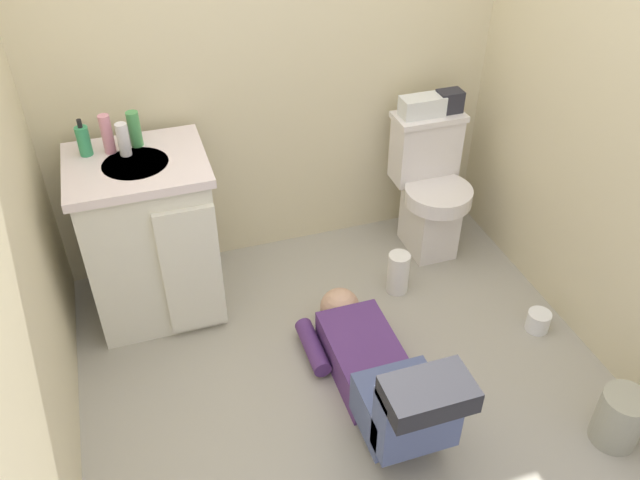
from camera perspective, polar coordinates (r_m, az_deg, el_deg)
The scene contains 16 objects.
ground_plane at distance 2.98m, azimuth 1.89°, elevation -11.34°, with size 2.76×2.98×0.04m, color #9F9A8A.
wall_back at distance 3.13m, azimuth -4.33°, elevation 18.19°, with size 2.42×0.08×2.40m, color beige.
wall_right at distance 2.82m, azimuth 25.99°, elevation 12.39°, with size 0.08×1.98×2.40m, color beige.
toilet at distance 3.48m, azimuth 9.61°, elevation 4.58°, with size 0.36×0.46×0.75m.
vanity_cabinet at distance 3.09m, azimuth -14.68°, elevation 0.26°, with size 0.60×0.53×0.82m.
faucet at distance 2.98m, azimuth -16.40°, elevation 8.81°, with size 0.02×0.02×0.10m, color silver.
person_plumber at distance 2.71m, azimuth 5.37°, elevation -11.73°, with size 0.39×1.06×0.52m.
tissue_box at distance 3.33m, azimuth 8.98°, elevation 11.55°, with size 0.22×0.11×0.10m, color silver.
toiletry_bag at distance 3.39m, azimuth 11.32°, elevation 11.89°, with size 0.12×0.09×0.11m, color #26262D.
soap_dispenser at distance 2.96m, azimuth -20.07°, elevation 8.22°, with size 0.06×0.06×0.17m.
bottle_pink at distance 2.94m, azimuth -18.22°, elevation 8.84°, with size 0.05×0.05×0.17m, color pink.
bottle_white at distance 2.91m, azimuth -16.91°, elevation 8.46°, with size 0.05×0.05×0.15m, color silver.
bottle_green at distance 2.96m, azimuth -16.00°, elevation 9.36°, with size 0.05×0.05×0.16m, color #489952.
trash_can at distance 2.88m, azimuth 24.85°, elevation -14.03°, with size 0.18×0.18×0.25m, color #9C9A85.
paper_towel_roll at distance 3.29m, azimuth 6.89°, elevation -2.88°, with size 0.11×0.11×0.22m, color white.
toilet_paper_roll at distance 3.27m, azimuth 18.64°, elevation -6.77°, with size 0.11×0.11×0.10m, color white.
Camera 1 is at (-0.71, -1.85, 2.21)m, focal length 36.39 mm.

